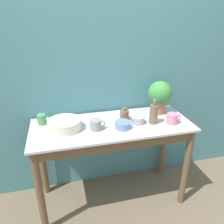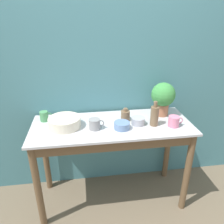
% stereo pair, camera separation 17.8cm
% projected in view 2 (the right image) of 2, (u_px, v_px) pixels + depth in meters
% --- Properties ---
extents(ground_plane, '(12.00, 12.00, 0.00)m').
position_uv_depth(ground_plane, '(116.00, 219.00, 2.05)').
color(ground_plane, brown).
extents(wall_back, '(6.00, 0.05, 2.40)m').
position_uv_depth(wall_back, '(107.00, 77.00, 2.13)').
color(wall_back, teal).
rests_on(wall_back, ground_plane).
extents(counter_table, '(1.43, 0.58, 0.86)m').
position_uv_depth(counter_table, '(112.00, 143.00, 2.01)').
color(counter_table, brown).
rests_on(counter_table, ground_plane).
extents(potted_plant, '(0.23, 0.23, 0.32)m').
position_uv_depth(potted_plant, '(163.00, 96.00, 2.06)').
color(potted_plant, '#A36647').
rests_on(potted_plant, counter_table).
extents(bowl_wash_large, '(0.28, 0.28, 0.09)m').
position_uv_depth(bowl_wash_large, '(65.00, 122.00, 1.90)').
color(bowl_wash_large, beige).
rests_on(bowl_wash_large, counter_table).
extents(bottle_tall, '(0.07, 0.07, 0.23)m').
position_uv_depth(bottle_tall, '(155.00, 116.00, 1.91)').
color(bottle_tall, brown).
rests_on(bottle_tall, counter_table).
extents(bottle_short, '(0.08, 0.08, 0.12)m').
position_uv_depth(bottle_short, '(125.00, 115.00, 2.01)').
color(bottle_short, brown).
rests_on(bottle_short, counter_table).
extents(mug_green, '(0.11, 0.08, 0.09)m').
position_uv_depth(mug_green, '(44.00, 116.00, 2.00)').
color(mug_green, '#4C935B').
rests_on(mug_green, counter_table).
extents(mug_grey, '(0.13, 0.10, 0.09)m').
position_uv_depth(mug_grey, '(95.00, 124.00, 1.86)').
color(mug_grey, gray).
rests_on(mug_grey, counter_table).
extents(mug_pink, '(0.13, 0.10, 0.09)m').
position_uv_depth(mug_pink, '(174.00, 121.00, 1.91)').
color(mug_pink, pink).
rests_on(mug_pink, counter_table).
extents(bowl_small_blue, '(0.14, 0.14, 0.06)m').
position_uv_depth(bowl_small_blue, '(122.00, 125.00, 1.87)').
color(bowl_small_blue, '#6684B2').
rests_on(bowl_small_blue, counter_table).
extents(bowl_small_steel, '(0.12, 0.12, 0.07)m').
position_uv_depth(bowl_small_steel, '(138.00, 121.00, 1.94)').
color(bowl_small_steel, '#A8A8B2').
rests_on(bowl_small_steel, counter_table).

